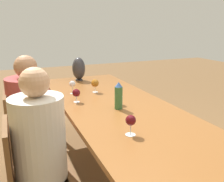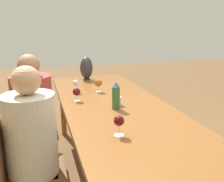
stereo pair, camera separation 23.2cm
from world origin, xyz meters
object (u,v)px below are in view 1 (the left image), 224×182
water_bottle (119,96)px  person_far (32,115)px  wine_glass_0 (95,83)px  chair_far (24,132)px  water_tumbler (119,101)px  wine_glass_2 (72,84)px  wine_glass_3 (76,93)px  person_near (42,150)px  chair_near (32,175)px  vase (79,69)px  wine_glass_1 (131,121)px

water_bottle → person_far: 0.89m
wine_glass_0 → chair_far: (-0.07, 0.75, -0.40)m
water_tumbler → wine_glass_2: bearing=29.5°
wine_glass_0 → chair_far: bearing=95.4°
wine_glass_0 → wine_glass_3: size_ratio=1.11×
wine_glass_0 → wine_glass_2: wine_glass_0 is taller
wine_glass_0 → person_near: person_near is taller
water_tumbler → wine_glass_0: (0.49, 0.06, 0.06)m
wine_glass_0 → chair_near: wine_glass_0 is taller
water_tumbler → chair_far: bearing=62.9°
wine_glass_3 → chair_near: (-0.57, 0.48, -0.39)m
water_bottle → chair_far: size_ratio=0.27×
vase → person_near: size_ratio=0.24×
wine_glass_2 → person_far: size_ratio=0.11×
water_bottle → water_tumbler: bearing=-26.1°
wine_glass_0 → water_tumbler: bearing=-173.0°
vase → water_tumbler: bearing=-176.6°
water_tumbler → vase: (1.10, 0.06, 0.11)m
wine_glass_0 → person_far: size_ratio=0.12×
water_bottle → wine_glass_1: 0.53m
wine_glass_1 → wine_glass_3: bearing=10.0°
wine_glass_2 → person_far: person_far is taller
water_tumbler → chair_far: size_ratio=0.09×
wine_glass_3 → person_near: (-0.57, 0.40, -0.21)m
chair_near → chair_far: size_ratio=1.00×
wine_glass_2 → wine_glass_3: wine_glass_2 is taller
chair_near → chair_far: bearing=0.0°
water_tumbler → person_near: 0.82m
wine_glass_3 → chair_far: size_ratio=0.15×
wine_glass_2 → wine_glass_3: bearing=172.8°
water_tumbler → wine_glass_0: size_ratio=0.56×
wine_glass_1 → wine_glass_3: 0.84m
wine_glass_1 → wine_glass_2: (1.12, 0.11, 0.00)m
person_far → person_near: bearing=179.8°
chair_far → person_far: (0.00, -0.08, 0.16)m
water_bottle → chair_far: (0.51, 0.76, -0.42)m
water_bottle → chair_far: bearing=56.4°
wine_glass_0 → wine_glass_2: 0.24m
chair_near → wine_glass_0: bearing=-42.0°
vase → person_far: person_far is taller
water_bottle → chair_near: (-0.25, 0.76, -0.42)m
water_bottle → person_near: bearing=110.4°
chair_near → vase: bearing=-27.2°
vase → chair_far: 1.11m
wine_glass_2 → water_bottle: bearing=-158.0°
wine_glass_3 → chair_near: 0.84m
wine_glass_2 → chair_near: (-0.87, 0.52, -0.40)m
chair_far → person_near: person_near is taller
wine_glass_1 → person_far: size_ratio=0.11×
water_tumbler → wine_glass_3: (0.23, 0.33, 0.05)m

